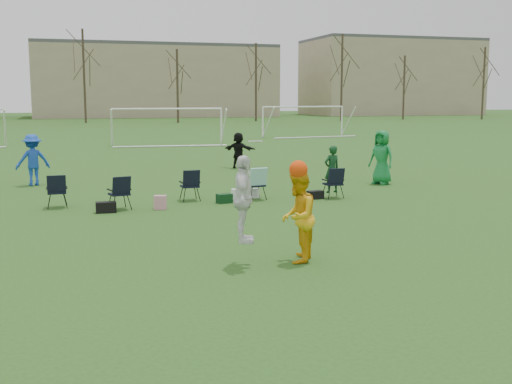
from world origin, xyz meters
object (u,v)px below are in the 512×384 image
object	(u,v)px
fielder_black	(239,150)
goal_mid	(167,116)
goal_right	(304,113)
fielder_blue	(33,160)
center_contest	(278,209)
fielder_green_far	(382,157)

from	to	relation	value
fielder_black	goal_mid	xyz separation A→B (m)	(-0.82, 15.20, 1.12)
goal_mid	goal_right	world-z (taller)	same
fielder_blue	center_contest	world-z (taller)	center_contest
goal_mid	goal_right	distance (m)	13.42
fielder_green_far	center_contest	xyz separation A→B (m)	(-7.27, -9.68, 0.07)
fielder_blue	fielder_black	xyz separation A→B (m)	(8.61, 3.33, -0.12)
goal_mid	center_contest	bearing A→B (deg)	-91.11
fielder_blue	fielder_green_far	bearing A→B (deg)	151.33
fielder_blue	center_contest	size ratio (longest dim) A/B	0.77
fielder_green_far	fielder_black	distance (m)	7.57
fielder_green_far	center_contest	size ratio (longest dim) A/B	0.83
fielder_blue	fielder_green_far	distance (m)	12.68
fielder_green_far	center_contest	world-z (taller)	center_contest
fielder_black	goal_mid	world-z (taller)	goal_mid
goal_right	fielder_black	bearing A→B (deg)	-125.81
fielder_green_far	goal_right	size ratio (longest dim) A/B	0.27
fielder_blue	goal_mid	distance (m)	20.13
fielder_black	goal_mid	size ratio (longest dim) A/B	0.22
center_contest	goal_mid	xyz separation A→B (m)	(2.82, 31.52, 0.87)
fielder_green_far	goal_mid	world-z (taller)	goal_mid
fielder_blue	center_contest	xyz separation A→B (m)	(4.97, -12.99, 0.13)
fielder_green_far	center_contest	distance (m)	12.10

